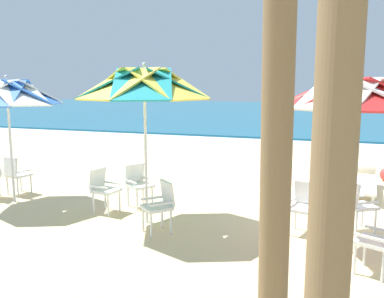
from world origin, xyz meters
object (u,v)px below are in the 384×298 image
beach_umbrella_1 (144,85)px  beach_umbrella_0 (351,95)px  plastic_chair_1 (304,204)px  plastic_chair_0 (380,239)px  sun_lounger_1 (361,182)px  beach_umbrella_2 (7,94)px  plastic_chair_6 (16,173)px  plastic_chair_4 (138,182)px  plastic_chair_3 (103,187)px  plastic_chair_5 (160,204)px  plastic_chair_2 (357,203)px

beach_umbrella_1 → beach_umbrella_0: bearing=-1.3°
plastic_chair_1 → plastic_chair_0: bearing=-50.4°
sun_lounger_1 → plastic_chair_0: bearing=-90.0°
beach_umbrella_2 → plastic_chair_6: 1.86m
plastic_chair_4 → plastic_chair_6: size_ratio=1.00×
beach_umbrella_0 → plastic_chair_3: 4.73m
beach_umbrella_0 → beach_umbrella_2: 6.54m
plastic_chair_5 → sun_lounger_1: size_ratio=0.40×
plastic_chair_1 → plastic_chair_2: same height
plastic_chair_0 → sun_lounger_1: 4.26m
beach_umbrella_0 → plastic_chair_6: beach_umbrella_0 is taller
plastic_chair_5 → sun_lounger_1: plastic_chair_5 is taller
plastic_chair_3 → plastic_chair_4: same height
beach_umbrella_0 → plastic_chair_3: beach_umbrella_0 is taller
beach_umbrella_2 → sun_lounger_1: 7.86m
plastic_chair_1 → beach_umbrella_1: 3.35m
plastic_chair_2 → beach_umbrella_2: beach_umbrella_2 is taller
plastic_chair_2 → plastic_chair_6: same height
beach_umbrella_1 → plastic_chair_0: bearing=-13.7°
plastic_chair_3 → plastic_chair_6: 2.57m
beach_umbrella_1 → sun_lounger_1: size_ratio=1.29×
plastic_chair_3 → plastic_chair_5: bearing=-23.6°
beach_umbrella_2 → plastic_chair_2: bearing=3.8°
beach_umbrella_0 → beach_umbrella_1: size_ratio=0.93×
plastic_chair_2 → beach_umbrella_1: beach_umbrella_1 is taller
plastic_chair_2 → beach_umbrella_1: (-3.53, -0.71, 1.95)m
plastic_chair_4 → plastic_chair_5: (1.02, -1.23, 0.00)m
beach_umbrella_0 → plastic_chair_2: (0.21, 0.79, -1.80)m
plastic_chair_0 → plastic_chair_5: (-3.31, 0.52, 0.00)m
plastic_chair_5 → plastic_chair_6: size_ratio=1.00×
plastic_chair_5 → sun_lounger_1: bearing=48.5°
plastic_chair_2 → plastic_chair_0: bearing=-82.5°
beach_umbrella_1 → plastic_chair_6: size_ratio=3.27×
plastic_chair_1 → plastic_chair_6: size_ratio=1.00×
beach_umbrella_0 → plastic_chair_6: (-6.88, 0.81, -1.80)m
plastic_chair_6 → plastic_chair_2: bearing=-0.1°
beach_umbrella_0 → plastic_chair_5: size_ratio=3.05×
plastic_chair_2 → sun_lounger_1: plastic_chair_2 is taller
beach_umbrella_2 → sun_lounger_1: (6.96, 3.08, -1.98)m
plastic_chair_3 → sun_lounger_1: bearing=32.8°
beach_umbrella_1 → plastic_chair_4: (-0.58, 0.83, -1.95)m
plastic_chair_1 → beach_umbrella_0: bearing=-34.5°
plastic_chair_2 → plastic_chair_3: same height
plastic_chair_0 → beach_umbrella_1: (-3.75, 0.91, 1.95)m
beach_umbrella_1 → beach_umbrella_2: (-3.21, 0.26, -0.18)m
plastic_chair_4 → beach_umbrella_2: size_ratio=0.33×
plastic_chair_4 → plastic_chair_5: 1.60m
beach_umbrella_1 → plastic_chair_6: (-3.56, 0.73, -1.95)m
beach_umbrella_0 → plastic_chair_5: bearing=-173.7°
plastic_chair_1 → plastic_chair_2: (0.83, 0.36, 0.00)m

